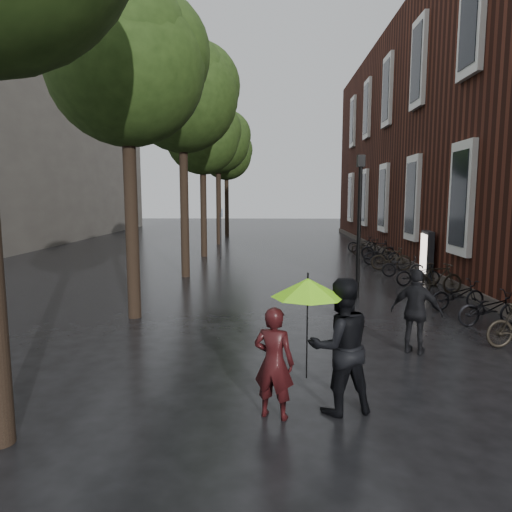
{
  "coord_description": "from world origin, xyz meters",
  "views": [
    {
      "loc": [
        -0.65,
        -4.26,
        3.07
      ],
      "look_at": [
        -1.0,
        6.9,
        1.61
      ],
      "focal_mm": 32.0,
      "sensor_mm": 36.0,
      "label": 1
    }
  ],
  "objects_px": {
    "person_burgundy": "(274,363)",
    "pedestrian_walking": "(416,312)",
    "lamp_post": "(359,212)",
    "person_black": "(340,346)",
    "parked_bicycles": "(402,264)",
    "ad_lightbox": "(427,254)"
  },
  "relations": [
    {
      "from": "person_burgundy",
      "to": "pedestrian_walking",
      "type": "relative_size",
      "value": 0.94
    },
    {
      "from": "person_burgundy",
      "to": "lamp_post",
      "type": "distance_m",
      "value": 8.46
    },
    {
      "from": "lamp_post",
      "to": "person_burgundy",
      "type": "bearing_deg",
      "value": -108.59
    },
    {
      "from": "person_burgundy",
      "to": "lamp_post",
      "type": "height_order",
      "value": "lamp_post"
    },
    {
      "from": "person_black",
      "to": "parked_bicycles",
      "type": "distance_m",
      "value": 12.2
    },
    {
      "from": "pedestrian_walking",
      "to": "parked_bicycles",
      "type": "relative_size",
      "value": 0.1
    },
    {
      "from": "parked_bicycles",
      "to": "lamp_post",
      "type": "relative_size",
      "value": 3.98
    },
    {
      "from": "person_black",
      "to": "ad_lightbox",
      "type": "height_order",
      "value": "person_black"
    },
    {
      "from": "person_black",
      "to": "pedestrian_walking",
      "type": "relative_size",
      "value": 1.16
    },
    {
      "from": "person_burgundy",
      "to": "lamp_post",
      "type": "bearing_deg",
      "value": -90.41
    },
    {
      "from": "person_burgundy",
      "to": "ad_lightbox",
      "type": "xyz_separation_m",
      "value": [
        5.9,
        11.31,
        0.1
      ]
    },
    {
      "from": "person_burgundy",
      "to": "person_black",
      "type": "distance_m",
      "value": 0.98
    },
    {
      "from": "person_black",
      "to": "parked_bicycles",
      "type": "xyz_separation_m",
      "value": [
        4.16,
        11.45,
        -0.52
      ]
    },
    {
      "from": "ad_lightbox",
      "to": "person_burgundy",
      "type": "bearing_deg",
      "value": -110.55
    },
    {
      "from": "person_black",
      "to": "ad_lightbox",
      "type": "distance_m",
      "value": 12.17
    },
    {
      "from": "person_black",
      "to": "pedestrian_walking",
      "type": "height_order",
      "value": "person_black"
    },
    {
      "from": "person_burgundy",
      "to": "person_black",
      "type": "relative_size",
      "value": 0.81
    },
    {
      "from": "person_burgundy",
      "to": "person_black",
      "type": "xyz_separation_m",
      "value": [
        0.94,
        0.2,
        0.18
      ]
    },
    {
      "from": "person_burgundy",
      "to": "pedestrian_walking",
      "type": "distance_m",
      "value": 3.91
    },
    {
      "from": "ad_lightbox",
      "to": "lamp_post",
      "type": "height_order",
      "value": "lamp_post"
    },
    {
      "from": "person_burgundy",
      "to": "person_black",
      "type": "height_order",
      "value": "person_black"
    },
    {
      "from": "person_black",
      "to": "lamp_post",
      "type": "relative_size",
      "value": 0.45
    }
  ]
}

